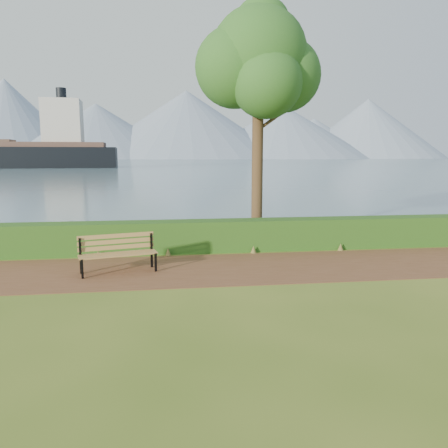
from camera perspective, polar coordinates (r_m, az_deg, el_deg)
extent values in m
plane|color=#49631C|center=(11.74, -1.82, -6.27)|extent=(140.00, 140.00, 0.00)
cube|color=brown|center=(12.03, -1.97, -5.88)|extent=(40.00, 3.40, 0.01)
cube|color=#214B15|center=(14.16, -2.92, -1.57)|extent=(32.00, 0.85, 1.00)
cube|color=#486774|center=(271.29, -7.54, 8.25)|extent=(700.00, 510.00, 0.00)
cone|color=gray|center=(444.71, -26.52, 12.17)|extent=(140.00, 140.00, 70.00)
cone|color=gray|center=(411.04, -16.26, 11.55)|extent=(160.00, 160.00, 48.00)
cone|color=gray|center=(417.74, -4.91, 12.78)|extent=(190.00, 190.00, 62.00)
cone|color=gray|center=(426.59, 7.57, 11.85)|extent=(170.00, 170.00, 50.00)
cone|color=gray|center=(467.55, 18.18, 11.72)|extent=(150.00, 150.00, 58.00)
cone|color=gray|center=(441.59, -9.01, 10.74)|extent=(120.00, 120.00, 35.00)
cone|color=gray|center=(462.02, 11.61, 10.90)|extent=(130.00, 130.00, 40.00)
cube|color=black|center=(11.60, -18.03, -5.63)|extent=(0.07, 0.08, 0.50)
cube|color=black|center=(12.03, -18.24, -4.01)|extent=(0.07, 0.08, 0.96)
cube|color=black|center=(11.79, -18.17, -4.31)|extent=(0.19, 0.58, 0.06)
cube|color=black|center=(11.85, -8.91, -4.98)|extent=(0.07, 0.08, 0.50)
cube|color=black|center=(12.27, -9.45, -3.42)|extent=(0.07, 0.08, 0.96)
cube|color=black|center=(12.03, -9.20, -3.71)|extent=(0.19, 0.58, 0.06)
cube|color=#A67640|center=(11.66, -13.49, -4.08)|extent=(1.98, 0.58, 0.04)
cube|color=#A67640|center=(11.80, -13.59, -3.94)|extent=(1.98, 0.58, 0.04)
cube|color=#A67640|center=(11.94, -13.69, -3.79)|extent=(1.98, 0.58, 0.04)
cube|color=#A67640|center=(12.07, -13.79, -3.65)|extent=(1.98, 0.58, 0.04)
cube|color=#A67640|center=(12.11, -13.85, -2.97)|extent=(1.96, 0.53, 0.12)
cube|color=#A67640|center=(12.08, -13.88, -2.24)|extent=(1.96, 0.53, 0.12)
cube|color=#A67640|center=(12.05, -13.91, -1.51)|extent=(1.96, 0.53, 0.12)
cylinder|color=#3A2717|center=(15.42, 4.41, 10.41)|extent=(0.39, 0.39, 6.96)
sphere|color=#20541C|center=(15.76, 4.54, 21.00)|extent=(3.29, 3.29, 3.29)
sphere|color=#20541C|center=(15.93, 7.85, 18.70)|extent=(2.51, 2.51, 2.51)
sphere|color=#20541C|center=(15.54, 1.47, 19.75)|extent=(2.71, 2.71, 2.71)
sphere|color=#20541C|center=(14.91, 5.58, 17.91)|extent=(2.32, 2.32, 2.32)
sphere|color=#20541C|center=(16.45, 3.18, 22.23)|extent=(2.13, 2.13, 2.13)
sphere|color=#20541C|center=(16.08, 4.98, 24.30)|extent=(1.93, 1.93, 1.93)
cylinder|color=#3A2717|center=(15.56, 6.05, 13.22)|extent=(1.02, 0.12, 0.76)
cylinder|color=#3A2717|center=(15.52, 2.94, 15.06)|extent=(0.79, 0.37, 0.70)
cube|color=beige|center=(116.63, -20.31, 12.31)|extent=(9.50, 8.80, 10.96)
cylinder|color=black|center=(117.25, -20.49, 15.46)|extent=(2.39, 2.39, 3.49)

